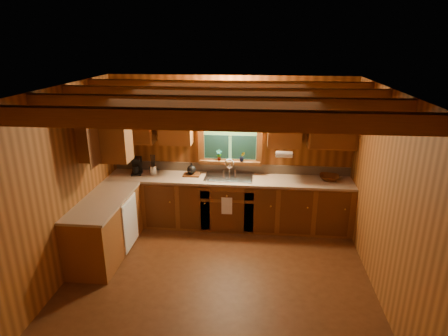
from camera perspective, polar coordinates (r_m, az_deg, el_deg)
room at (r=4.90m, az=-0.94°, el=-3.58°), size 4.20×4.20×4.20m
ceiling_beams at (r=4.58m, az=-1.02°, el=10.32°), size 4.20×2.54×0.18m
base_cabinets at (r=6.48m, az=-3.94°, el=-6.18°), size 4.20×2.22×0.86m
countertop at (r=6.31m, az=-3.90°, el=-2.46°), size 4.20×2.24×0.04m
backsplash at (r=6.77m, az=0.92°, el=0.00°), size 4.20×0.02×0.16m
dishwasher_panel at (r=6.19m, az=-13.92°, el=-8.00°), size 0.02×0.60×0.80m
upper_cabinets at (r=6.17m, az=-4.68°, el=6.36°), size 4.19×1.77×0.78m
window at (r=6.59m, az=0.93°, el=4.47°), size 1.12×0.08×1.00m
window_sill at (r=6.66m, az=0.88°, el=0.96°), size 1.06×0.14×0.04m
wall_sconce at (r=6.35m, az=0.87°, el=9.76°), size 0.45×0.21×0.17m
paper_towel_roll at (r=6.30m, az=9.03°, el=2.04°), size 0.27×0.11×0.11m
dish_towel at (r=6.37m, az=0.42°, el=-5.72°), size 0.18×0.01×0.30m
sink at (r=6.55m, az=0.70°, el=-1.82°), size 0.82×0.48×0.43m
coffee_maker at (r=6.84m, az=-13.04°, el=0.33°), size 0.17×0.22×0.31m
utensil_crock at (r=6.77m, az=-10.62°, el=-0.23°), size 0.13×0.13×0.36m
cutting_board at (r=6.66m, az=-4.89°, el=-1.01°), size 0.29×0.21×0.03m
teakettle at (r=6.62m, az=-4.91°, el=-0.25°), size 0.16×0.16×0.20m
wicker_basket at (r=6.65m, az=15.54°, el=-1.43°), size 0.39×0.39×0.08m
potted_plant_left at (r=6.63m, az=-0.76°, el=1.95°), size 0.11×0.08×0.20m
potted_plant_right at (r=6.58m, az=2.75°, el=1.72°), size 0.11×0.10×0.18m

